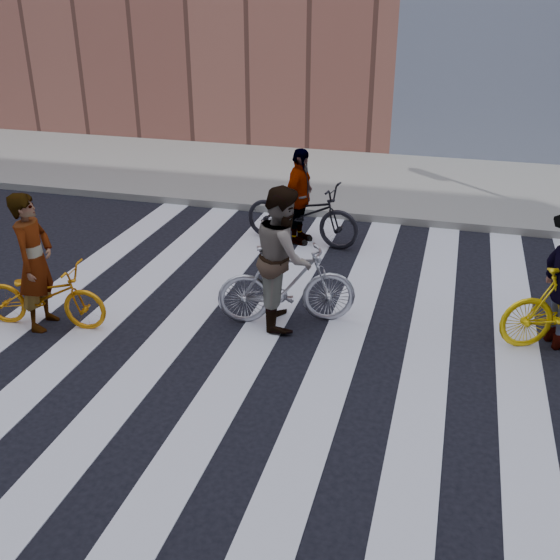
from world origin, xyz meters
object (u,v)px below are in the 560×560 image
at_px(bike_dark_rear, 302,213).
at_px(rider_rear, 300,197).
at_px(bike_yellow_left, 44,295).
at_px(rider_mid, 283,257).
at_px(rider_left, 35,262).
at_px(bike_silver_mid, 287,285).

height_order(bike_dark_rear, rider_rear, rider_rear).
relative_size(bike_yellow_left, rider_mid, 0.90).
bearing_deg(bike_dark_rear, rider_mid, -162.52).
bearing_deg(rider_left, rider_rear, -40.24).
bearing_deg(bike_silver_mid, rider_left, 88.79).
xyz_separation_m(rider_left, rider_mid, (3.12, 0.97, 0.03)).
bearing_deg(rider_left, bike_yellow_left, -96.60).
bearing_deg(bike_yellow_left, bike_dark_rear, -40.24).
bearing_deg(rider_left, rider_mid, -79.25).
bearing_deg(bike_dark_rear, rider_rear, 98.71).
bearing_deg(bike_yellow_left, rider_left, 83.40).
distance_m(bike_dark_rear, rider_mid, 3.02).
xyz_separation_m(bike_dark_rear, rider_left, (-2.66, -3.93, 0.39)).
height_order(bike_yellow_left, bike_dark_rear, bike_dark_rear).
bearing_deg(bike_yellow_left, rider_rear, -39.73).
height_order(bike_yellow_left, rider_rear, rider_rear).
height_order(bike_silver_mid, rider_mid, rider_mid).
distance_m(bike_silver_mid, rider_left, 3.33).
bearing_deg(bike_dark_rear, rider_left, 154.57).
xyz_separation_m(bike_dark_rear, rider_mid, (0.46, -2.95, 0.41)).
bearing_deg(bike_silver_mid, rider_rear, -7.65).
relative_size(bike_silver_mid, rider_mid, 0.97).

